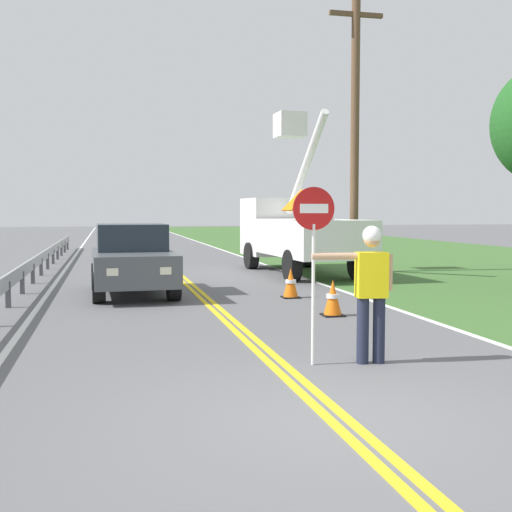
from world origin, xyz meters
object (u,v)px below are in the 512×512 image
flagger_worker (371,285)px  stop_sign_paddle (314,235)px  utility_bucket_truck (296,230)px  utility_pole_near (355,130)px  traffic_cone_mid (291,283)px  oncoming_sedan_nearest (132,260)px  traffic_cone_lead (333,299)px

flagger_worker → stop_sign_paddle: (-0.76, 0.09, 0.66)m
utility_bucket_truck → utility_pole_near: utility_pole_near is taller
traffic_cone_mid → flagger_worker: bearing=-96.7°
stop_sign_paddle → oncoming_sedan_nearest: stop_sign_paddle is taller
utility_bucket_truck → traffic_cone_mid: size_ratio=9.88×
stop_sign_paddle → utility_pole_near: 13.36m
flagger_worker → traffic_cone_lead: bearing=77.5°
traffic_cone_lead → traffic_cone_mid: bearing=91.6°
utility_pole_near → traffic_cone_lead: (-3.68, -8.23, -4.31)m
oncoming_sedan_nearest → utility_pole_near: bearing=29.4°
oncoming_sedan_nearest → utility_bucket_truck: bearing=39.2°
oncoming_sedan_nearest → utility_pole_near: (7.31, 4.12, 3.81)m
utility_bucket_truck → traffic_cone_lead: utility_bucket_truck is taller
flagger_worker → oncoming_sedan_nearest: 8.36m
flagger_worker → traffic_cone_mid: 6.51m
stop_sign_paddle → traffic_cone_mid: 6.66m
flagger_worker → traffic_cone_lead: 3.92m
stop_sign_paddle → oncoming_sedan_nearest: 8.10m
utility_bucket_truck → traffic_cone_mid: utility_bucket_truck is taller
stop_sign_paddle → traffic_cone_lead: 4.24m
flagger_worker → traffic_cone_lead: flagger_worker is taller
utility_pole_near → traffic_cone_mid: (-3.76, -5.57, -4.31)m
traffic_cone_lead → oncoming_sedan_nearest: bearing=131.4°
utility_bucket_truck → stop_sign_paddle: bearing=-105.5°
flagger_worker → oncoming_sedan_nearest: bearing=109.5°
traffic_cone_lead → traffic_cone_mid: size_ratio=1.00×
oncoming_sedan_nearest → traffic_cone_mid: size_ratio=5.94×
utility_bucket_truck → utility_pole_near: (1.89, -0.31, 3.24)m
traffic_cone_mid → oncoming_sedan_nearest: bearing=157.8°
stop_sign_paddle → traffic_cone_lead: stop_sign_paddle is taller
flagger_worker → oncoming_sedan_nearest: size_ratio=0.44×
utility_pole_near → traffic_cone_mid: 7.98m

